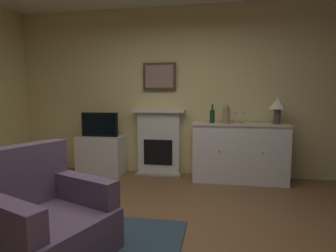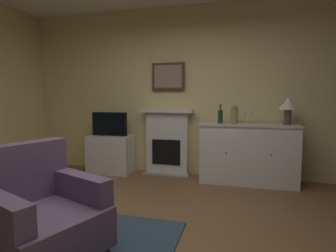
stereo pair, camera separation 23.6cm
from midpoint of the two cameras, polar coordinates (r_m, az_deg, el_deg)
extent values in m
cube|color=brown|center=(2.62, -7.27, -24.95)|extent=(5.87, 4.78, 0.10)
cube|color=#EAD68C|center=(4.56, 1.33, 7.24)|extent=(5.87, 0.06, 2.78)
cube|color=white|center=(4.57, -3.36, -3.68)|extent=(0.70, 0.18, 1.05)
cube|color=tan|center=(4.59, -3.61, -10.17)|extent=(0.77, 0.20, 0.03)
cube|color=black|center=(4.51, -3.63, -5.57)|extent=(0.48, 0.02, 0.42)
cube|color=white|center=(4.48, -3.49, 3.20)|extent=(0.87, 0.27, 0.05)
cube|color=#473323|center=(4.56, -3.33, 10.41)|extent=(0.55, 0.03, 0.45)
cube|color=#9E7A6B|center=(4.54, -3.38, 10.43)|extent=(0.47, 0.01, 0.37)
cube|color=white|center=(4.30, 13.29, -5.66)|extent=(1.40, 0.45, 0.87)
cube|color=beige|center=(4.23, 13.44, 0.35)|extent=(1.43, 0.48, 0.03)
sphere|color=brown|center=(4.04, 9.12, -5.43)|extent=(0.02, 0.02, 0.02)
sphere|color=brown|center=(4.09, 17.84, -5.53)|extent=(0.02, 0.02, 0.02)
cylinder|color=#4C4742|center=(4.28, 20.61, 1.88)|extent=(0.10, 0.10, 0.22)
cone|color=#EFE5C6|center=(4.28, 20.71, 4.56)|extent=(0.26, 0.26, 0.18)
cylinder|color=#193F1E|center=(4.22, 7.76, 2.02)|extent=(0.08, 0.08, 0.20)
cylinder|color=#193F1E|center=(4.21, 7.78, 3.99)|extent=(0.03, 0.03, 0.09)
cylinder|color=silver|center=(4.16, 12.53, 0.53)|extent=(0.06, 0.06, 0.00)
cylinder|color=silver|center=(4.16, 12.54, 1.18)|extent=(0.01, 0.01, 0.09)
cone|color=silver|center=(4.15, 12.57, 2.28)|extent=(0.07, 0.07, 0.07)
cylinder|color=silver|center=(4.25, 13.97, 0.60)|extent=(0.06, 0.06, 0.00)
cylinder|color=silver|center=(4.24, 13.98, 1.24)|extent=(0.01, 0.01, 0.09)
cone|color=silver|center=(4.24, 14.01, 2.32)|extent=(0.07, 0.07, 0.07)
cylinder|color=#9E7F5B|center=(4.16, 10.63, 2.19)|extent=(0.11, 0.11, 0.24)
sphere|color=#9E7F5B|center=(4.15, 10.66, 3.84)|extent=(0.08, 0.08, 0.08)
cube|color=white|center=(4.77, -15.36, -5.94)|extent=(0.75, 0.42, 0.65)
cube|color=black|center=(4.67, -15.65, 0.30)|extent=(0.62, 0.06, 0.40)
cube|color=black|center=(4.64, -15.82, 0.26)|extent=(0.57, 0.01, 0.35)
cube|color=#604C66|center=(2.42, -26.41, -20.02)|extent=(1.02, 1.00, 0.32)
cube|color=#604C66|center=(2.55, -30.93, -9.08)|extent=(0.42, 0.77, 0.50)
cube|color=#604C66|center=(2.17, -34.12, -15.71)|extent=(0.72, 0.39, 0.22)
cube|color=#604C66|center=(2.49, -20.38, -12.31)|extent=(0.72, 0.39, 0.22)
cylinder|color=#473323|center=(2.92, -24.46, -19.78)|extent=(0.05, 0.05, 0.10)
camera|label=1|loc=(0.12, -92.39, -0.25)|focal=28.85mm
camera|label=2|loc=(0.12, 87.61, 0.25)|focal=28.85mm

